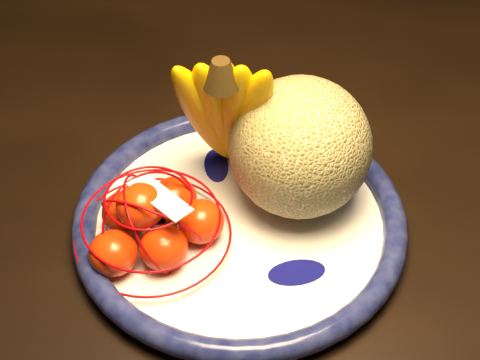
{
  "coord_description": "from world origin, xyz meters",
  "views": [
    {
      "loc": [
        -0.03,
        -0.72,
        1.41
      ],
      "look_at": [
        -0.05,
        -0.15,
        0.84
      ],
      "focal_mm": 55.0,
      "sensor_mm": 36.0,
      "label": 1
    }
  ],
  "objects_px": {
    "dining_table": "(244,226)",
    "fruit_bowl": "(240,220)",
    "cantaloupe": "(300,147)",
    "mandarin_bag": "(153,223)",
    "banana_bunch": "(226,108)"
  },
  "relations": [
    {
      "from": "mandarin_bag",
      "to": "banana_bunch",
      "type": "bearing_deg",
      "value": 53.38
    },
    {
      "from": "mandarin_bag",
      "to": "fruit_bowl",
      "type": "bearing_deg",
      "value": 19.57
    },
    {
      "from": "cantaloupe",
      "to": "banana_bunch",
      "type": "bearing_deg",
      "value": 160.03
    },
    {
      "from": "dining_table",
      "to": "fruit_bowl",
      "type": "bearing_deg",
      "value": -89.03
    },
    {
      "from": "mandarin_bag",
      "to": "dining_table",
      "type": "bearing_deg",
      "value": 48.72
    },
    {
      "from": "dining_table",
      "to": "mandarin_bag",
      "type": "bearing_deg",
      "value": -128.15
    },
    {
      "from": "dining_table",
      "to": "cantaloupe",
      "type": "xyz_separation_m",
      "value": [
        0.06,
        -0.04,
        0.18
      ]
    },
    {
      "from": "dining_table",
      "to": "fruit_bowl",
      "type": "distance_m",
      "value": 0.12
    },
    {
      "from": "banana_bunch",
      "to": "mandarin_bag",
      "type": "relative_size",
      "value": 0.97
    },
    {
      "from": "cantaloupe",
      "to": "mandarin_bag",
      "type": "relative_size",
      "value": 0.72
    },
    {
      "from": "cantaloupe",
      "to": "banana_bunch",
      "type": "height_order",
      "value": "banana_bunch"
    },
    {
      "from": "cantaloupe",
      "to": "banana_bunch",
      "type": "xyz_separation_m",
      "value": [
        -0.08,
        0.03,
        0.03
      ]
    },
    {
      "from": "fruit_bowl",
      "to": "cantaloupe",
      "type": "bearing_deg",
      "value": 30.7
    },
    {
      "from": "dining_table",
      "to": "banana_bunch",
      "type": "relative_size",
      "value": 7.34
    },
    {
      "from": "fruit_bowl",
      "to": "mandarin_bag",
      "type": "distance_m",
      "value": 0.1
    }
  ]
}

